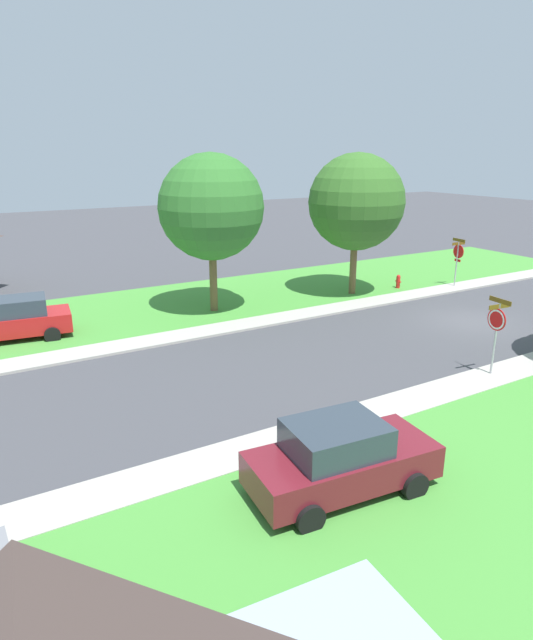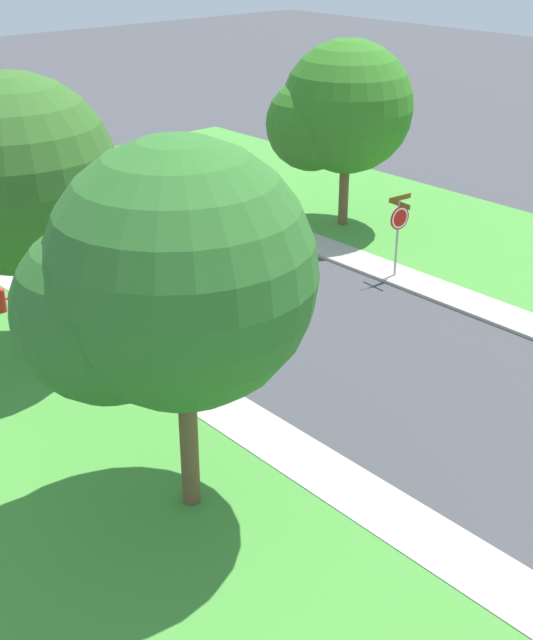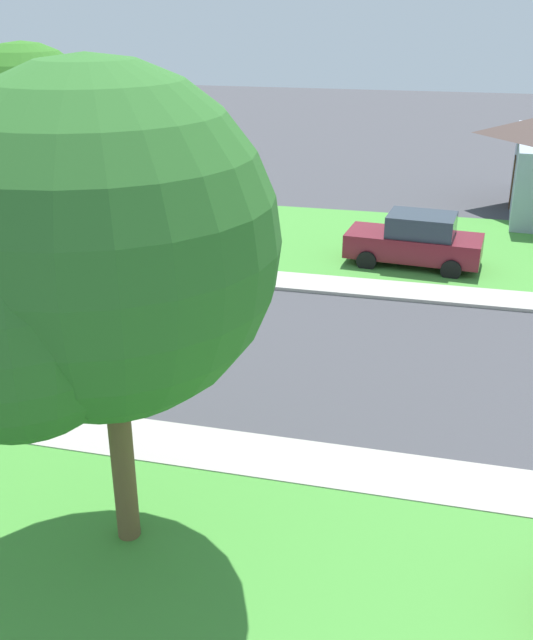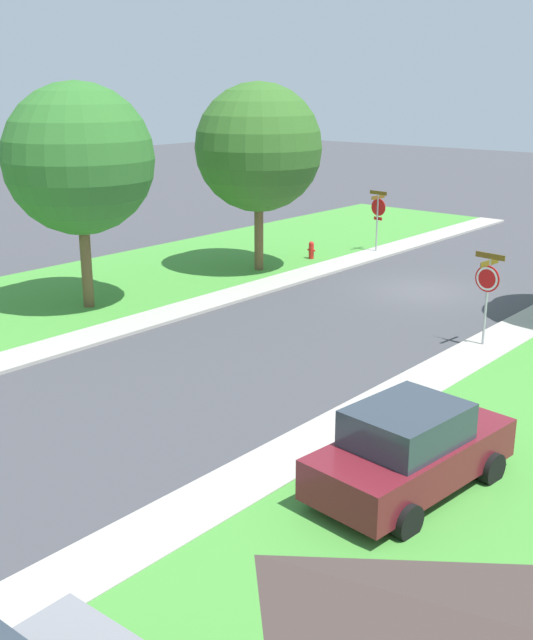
# 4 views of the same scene
# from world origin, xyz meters

# --- Properties ---
(ground_plane) EXTENTS (120.00, 120.00, 0.00)m
(ground_plane) POSITION_xyz_m (0.00, 0.00, 0.00)
(ground_plane) COLOR #424247
(sidewalk_east) EXTENTS (1.40, 56.00, 0.10)m
(sidewalk_east) POSITION_xyz_m (4.70, 12.00, 0.05)
(sidewalk_east) COLOR #ADA89E
(sidewalk_east) RESTS_ON ground
(sidewalk_west) EXTENTS (1.40, 56.00, 0.10)m
(sidewalk_west) POSITION_xyz_m (-4.70, 12.00, 0.05)
(sidewalk_west) COLOR #ADA89E
(sidewalk_west) RESTS_ON ground
(stop_sign_near_corner) EXTENTS (0.92, 0.92, 2.77)m
(stop_sign_near_corner) POSITION_xyz_m (4.90, -4.55, 1.88)
(stop_sign_near_corner) COLOR #9E9EA3
(stop_sign_near_corner) RESTS_ON ground
(stop_sign_far_corner) EXTENTS (0.92, 0.92, 2.77)m
(stop_sign_far_corner) POSITION_xyz_m (-4.55, 4.48, 1.89)
(stop_sign_far_corner) COLOR #9E9EA3
(stop_sign_far_corner) RESTS_ON ground
(car_maroon_near_corner) EXTENTS (2.34, 4.45, 1.76)m
(car_maroon_near_corner) POSITION_xyz_m (-7.21, 13.06, 0.87)
(car_maroon_near_corner) COLOR maroon
(car_maroon_near_corner) RESTS_ON ground
(tree_across_left) EXTENTS (5.32, 4.95, 7.39)m
(tree_across_left) POSITION_xyz_m (6.84, 1.37, 4.75)
(tree_across_left) COLOR brown
(tree_across_left) RESTS_ON ground
(tree_across_right) EXTENTS (5.21, 4.85, 7.40)m
(tree_across_right) POSITION_xyz_m (7.63, 9.19, 4.82)
(tree_across_right) COLOR brown
(tree_across_right) RESTS_ON ground
(fire_hydrant) EXTENTS (0.38, 0.22, 0.83)m
(fire_hydrant) POSITION_xyz_m (6.17, -1.40, 0.44)
(fire_hydrant) COLOR red
(fire_hydrant) RESTS_ON ground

